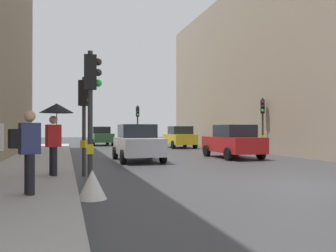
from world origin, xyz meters
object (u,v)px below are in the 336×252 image
object	(u,v)px
traffic_light_near_left	(91,95)
car_silver_hatchback	(137,143)
car_green_estate	(101,136)
traffic_light_far_median	(138,118)
traffic_light_near_right	(85,108)
car_yellow_taxi	(180,137)
pedestrian_with_umbrella	(56,119)
traffic_light_mid_street	(263,115)
pedestrian_with_grey_backpack	(27,147)
warning_sign_triangle	(92,184)
car_red_sedan	(233,141)

from	to	relation	value
traffic_light_near_left	car_silver_hatchback	xyz separation A→B (m)	(2.72, 7.98, -1.50)
car_silver_hatchback	car_green_estate	xyz separation A→B (m)	(-0.15, 17.30, 0.00)
traffic_light_far_median	traffic_light_near_right	bearing A→B (deg)	-106.67
car_yellow_taxi	car_green_estate	size ratio (longest dim) A/B	0.98
pedestrian_with_umbrella	traffic_light_near_right	bearing A→B (deg)	44.29
traffic_light_mid_street	car_yellow_taxi	bearing A→B (deg)	108.16
traffic_light_mid_street	pedestrian_with_grey_backpack	xyz separation A→B (m)	(-12.45, -11.47, -1.22)
pedestrian_with_grey_backpack	warning_sign_triangle	distance (m)	1.57
traffic_light_near_right	car_red_sedan	xyz separation A→B (m)	(7.92, 5.24, -1.36)
car_yellow_taxi	pedestrian_with_umbrella	size ratio (longest dim) A/B	1.98
traffic_light_near_right	pedestrian_with_grey_backpack	size ratio (longest dim) A/B	1.83
car_red_sedan	warning_sign_triangle	xyz separation A→B (m)	(-7.95, -9.21, -0.55)
car_yellow_taxi	car_silver_hatchback	bearing A→B (deg)	-117.40
car_green_estate	pedestrian_with_umbrella	world-z (taller)	pedestrian_with_umbrella
car_silver_hatchback	pedestrian_with_umbrella	xyz separation A→B (m)	(-3.60, -5.77, 0.96)
car_silver_hatchback	car_yellow_taxi	bearing A→B (deg)	62.60
car_red_sedan	traffic_light_mid_street	bearing A→B (deg)	35.95
traffic_light_near_right	car_yellow_taxi	world-z (taller)	traffic_light_near_right
traffic_light_near_left	warning_sign_triangle	size ratio (longest dim) A/B	5.30
pedestrian_with_umbrella	pedestrian_with_grey_backpack	xyz separation A→B (m)	(-0.49, -3.07, -0.68)
traffic_light_far_median	pedestrian_with_umbrella	world-z (taller)	traffic_light_far_median
traffic_light_far_median	pedestrian_with_umbrella	size ratio (longest dim) A/B	1.64
car_yellow_taxi	traffic_light_near_right	bearing A→B (deg)	-117.89
traffic_light_mid_street	car_yellow_taxi	xyz separation A→B (m)	(-2.71, 8.27, -1.50)
car_yellow_taxi	pedestrian_with_umbrella	xyz separation A→B (m)	(-9.25, -16.67, 0.96)
traffic_light_near_right	pedestrian_with_umbrella	distance (m)	1.29
car_green_estate	warning_sign_triangle	world-z (taller)	car_green_estate
car_silver_hatchback	car_yellow_taxi	size ratio (longest dim) A/B	0.99
car_silver_hatchback	car_red_sedan	bearing A→B (deg)	3.62
traffic_light_near_left	pedestrian_with_umbrella	world-z (taller)	traffic_light_near_left
traffic_light_near_right	pedestrian_with_grey_backpack	xyz separation A→B (m)	(-1.37, -3.93, -1.07)
traffic_light_near_left	car_yellow_taxi	bearing A→B (deg)	66.10
traffic_light_near_left	car_yellow_taxi	world-z (taller)	traffic_light_near_left
car_silver_hatchback	car_red_sedan	distance (m)	5.21
traffic_light_far_median	pedestrian_with_grey_backpack	world-z (taller)	traffic_light_far_median
traffic_light_far_median	traffic_light_near_right	xyz separation A→B (m)	(-5.17, -17.27, -0.19)
car_green_estate	traffic_light_near_right	bearing A→B (deg)	-96.61
traffic_light_near_left	traffic_light_near_right	world-z (taller)	traffic_light_near_left
traffic_light_far_median	car_red_sedan	xyz separation A→B (m)	(2.75, -12.02, -1.54)
car_silver_hatchback	traffic_light_near_left	bearing A→B (deg)	-108.79
warning_sign_triangle	traffic_light_near_left	bearing A→B (deg)	87.67
traffic_light_near_left	traffic_light_mid_street	bearing A→B (deg)	43.75
traffic_light_near_right	car_red_sedan	world-z (taller)	traffic_light_near_right
traffic_light_far_median	car_silver_hatchback	distance (m)	12.69
traffic_light_far_median	pedestrian_with_grey_backpack	size ratio (longest dim) A/B	1.98
traffic_light_near_right	warning_sign_triangle	world-z (taller)	traffic_light_near_right
traffic_light_mid_street	traffic_light_near_right	distance (m)	13.40
traffic_light_mid_street	car_silver_hatchback	xyz separation A→B (m)	(-8.36, -2.62, -1.50)
car_green_estate	pedestrian_with_grey_backpack	distance (m)	26.44
car_green_estate	traffic_light_mid_street	bearing A→B (deg)	-59.90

